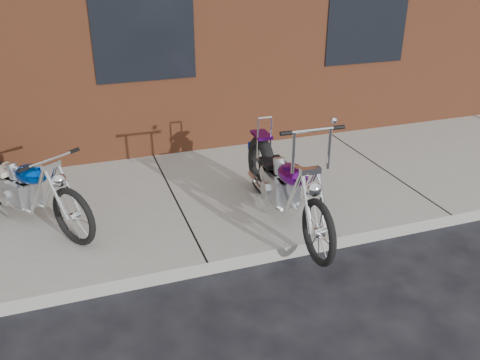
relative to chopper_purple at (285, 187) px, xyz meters
name	(u,v)px	position (x,y,z in m)	size (l,w,h in m)	color
ground	(208,275)	(-1.07, -0.55, -0.58)	(120.00, 120.00, 0.00)	black
sidewalk	(175,204)	(-1.07, 0.95, -0.50)	(22.00, 3.00, 0.15)	#A19E99
chopper_purple	(285,187)	(0.00, 0.00, 0.00)	(0.58, 2.37, 1.33)	black
chopper_blue	(25,189)	(-2.77, 0.95, -0.02)	(1.40, 1.92, 0.99)	black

